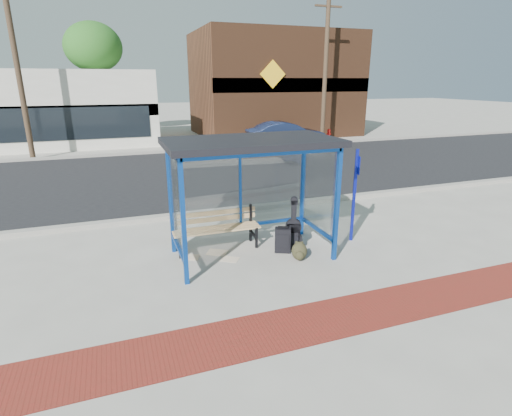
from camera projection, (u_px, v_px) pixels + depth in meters
name	position (u px, v px, depth m)	size (l,w,h in m)	color
ground	(252.00, 255.00, 8.32)	(120.00, 120.00, 0.00)	#B2ADA0
brick_paver_strip	(309.00, 323.00, 5.99)	(60.00, 1.00, 0.01)	maroon
curb_near	(217.00, 211.00, 10.90)	(60.00, 0.25, 0.12)	gray
street_asphalt	(184.00, 174.00, 15.49)	(60.00, 10.00, 0.00)	black
curb_far	(166.00, 152.00, 20.03)	(60.00, 0.25, 0.12)	gray
far_sidewalk	(161.00, 147.00, 21.75)	(60.00, 4.00, 0.01)	#B2ADA0
bus_shelter	(250.00, 156.00, 7.75)	(3.30, 1.80, 2.42)	#0E3F9C
storefront_brown	(273.00, 85.00, 26.49)	(10.00, 7.08, 6.40)	#59331E
tree_mid	(93.00, 48.00, 25.38)	(3.60, 3.60, 7.03)	#4C3826
tree_right	(311.00, 53.00, 30.40)	(3.60, 3.60, 7.03)	#4C3826
utility_pole_west	(17.00, 65.00, 17.12)	(1.60, 0.24, 8.00)	#4C3826
utility_pole_east	(325.00, 68.00, 21.97)	(1.60, 0.24, 8.00)	#4C3826
bench	(216.00, 227.00, 8.53)	(1.86, 0.48, 0.88)	black
guitar_bag	(293.00, 231.00, 8.51)	(0.42, 0.25, 1.11)	black
suitcase	(283.00, 240.00, 8.40)	(0.39, 0.33, 0.58)	black
backpack	(299.00, 252.00, 8.06)	(0.37, 0.36, 0.37)	#2A2817
sign_post	(355.00, 190.00, 8.76)	(0.13, 0.25, 2.09)	#0D1696
newspaper_a	(190.00, 257.00, 8.22)	(0.36, 0.29, 0.01)	white
newspaper_b	(230.00, 259.00, 8.13)	(0.35, 0.28, 0.01)	white
newspaper_c	(217.00, 252.00, 8.45)	(0.42, 0.33, 0.01)	white
parked_car	(286.00, 135.00, 21.38)	(1.46, 4.19, 1.38)	#172242
fire_hydrant	(329.00, 134.00, 24.11)	(0.31, 0.20, 0.68)	#A20D0B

